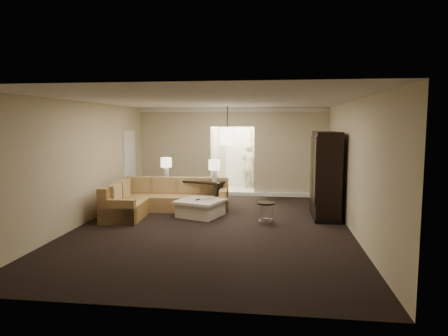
# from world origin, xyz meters

# --- Properties ---
(ground) EXTENTS (8.00, 8.00, 0.00)m
(ground) POSITION_xyz_m (0.00, 0.00, 0.00)
(ground) COLOR black
(ground) RESTS_ON ground
(wall_back) EXTENTS (6.00, 0.04, 2.80)m
(wall_back) POSITION_xyz_m (0.00, 4.00, 1.40)
(wall_back) COLOR beige
(wall_back) RESTS_ON ground
(wall_front) EXTENTS (6.00, 0.04, 2.80)m
(wall_front) POSITION_xyz_m (0.00, -4.00, 1.40)
(wall_front) COLOR beige
(wall_front) RESTS_ON ground
(wall_left) EXTENTS (0.04, 8.00, 2.80)m
(wall_left) POSITION_xyz_m (-3.00, 0.00, 1.40)
(wall_left) COLOR beige
(wall_left) RESTS_ON ground
(wall_right) EXTENTS (0.04, 8.00, 2.80)m
(wall_right) POSITION_xyz_m (3.00, 0.00, 1.40)
(wall_right) COLOR beige
(wall_right) RESTS_ON ground
(ceiling) EXTENTS (6.00, 8.00, 0.02)m
(ceiling) POSITION_xyz_m (0.00, 0.00, 2.80)
(ceiling) COLOR white
(ceiling) RESTS_ON wall_back
(crown_molding) EXTENTS (6.00, 0.10, 0.12)m
(crown_molding) POSITION_xyz_m (0.00, 3.95, 2.73)
(crown_molding) COLOR white
(crown_molding) RESTS_ON wall_back
(baseboard) EXTENTS (6.00, 0.10, 0.12)m
(baseboard) POSITION_xyz_m (0.00, 3.95, 0.06)
(baseboard) COLOR white
(baseboard) RESTS_ON ground
(side_door) EXTENTS (0.05, 0.90, 2.10)m
(side_door) POSITION_xyz_m (-2.97, 2.80, 1.05)
(side_door) COLOR white
(side_door) RESTS_ON ground
(foyer) EXTENTS (1.44, 2.02, 2.80)m
(foyer) POSITION_xyz_m (0.00, 5.34, 1.30)
(foyer) COLOR silver
(foyer) RESTS_ON ground
(sectional_sofa) EXTENTS (2.89, 2.33, 0.85)m
(sectional_sofa) POSITION_xyz_m (-1.62, 1.29, 0.34)
(sectional_sofa) COLOR brown
(sectional_sofa) RESTS_ON ground
(coffee_table) EXTENTS (1.32, 1.32, 0.43)m
(coffee_table) POSITION_xyz_m (-0.47, 1.00, 0.21)
(coffee_table) COLOR silver
(coffee_table) RESTS_ON ground
(console_table) EXTENTS (2.02, 1.06, 0.76)m
(console_table) POSITION_xyz_m (-0.96, 2.00, 0.46)
(console_table) COLOR black
(console_table) RESTS_ON ground
(armoire) EXTENTS (0.63, 1.47, 2.11)m
(armoire) POSITION_xyz_m (2.59, 1.28, 1.01)
(armoire) COLOR black
(armoire) RESTS_ON ground
(drink_table) EXTENTS (0.41, 0.41, 0.51)m
(drink_table) POSITION_xyz_m (1.18, 0.39, 0.37)
(drink_table) COLOR black
(drink_table) RESTS_ON ground
(table_lamp_left) EXTENTS (0.31, 0.31, 0.58)m
(table_lamp_left) POSITION_xyz_m (-1.68, 2.24, 1.15)
(table_lamp_left) COLOR white
(table_lamp_left) RESTS_ON console_table
(table_lamp_right) EXTENTS (0.31, 0.31, 0.58)m
(table_lamp_right) POSITION_xyz_m (-0.23, 1.76, 1.15)
(table_lamp_right) COLOR white
(table_lamp_right) RESTS_ON console_table
(pendant_light) EXTENTS (0.38, 0.38, 1.09)m
(pendant_light) POSITION_xyz_m (0.00, 2.70, 1.95)
(pendant_light) COLOR black
(pendant_light) RESTS_ON ceiling
(person) EXTENTS (0.76, 0.65, 1.76)m
(person) POSITION_xyz_m (0.45, 5.60, 0.88)
(person) COLOR beige
(person) RESTS_ON ground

